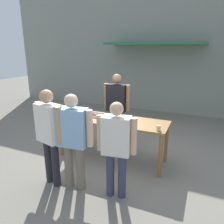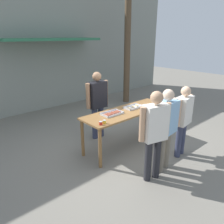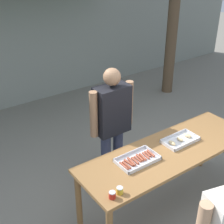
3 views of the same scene
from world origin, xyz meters
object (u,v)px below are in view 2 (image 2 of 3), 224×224
object	(u,v)px
condiment_jar_mustard	(101,123)
person_customer_with_cup	(183,116)
food_tray_sausages	(112,114)
utility_pole	(128,22)
condiment_jar_ketchup	(104,122)
person_customer_holding_hotdog	(155,130)
beer_cup	(163,102)
food_tray_buns	(133,107)
person_customer_waiting_in_line	(166,124)
person_server_behind_table	(97,100)

from	to	relation	value
condiment_jar_mustard	person_customer_with_cup	size ratio (longest dim) A/B	0.05
food_tray_sausages	utility_pole	xyz separation A→B (m)	(3.08, 2.59, 2.07)
condiment_jar_ketchup	person_customer_holding_hotdog	distance (m)	1.02
food_tray_sausages	beer_cup	distance (m)	1.47
condiment_jar_mustard	person_customer_with_cup	world-z (taller)	person_customer_with_cup
food_tray_buns	beer_cup	xyz separation A→B (m)	(0.76, -0.31, 0.03)
beer_cup	person_customer_holding_hotdog	bearing A→B (deg)	-148.72
beer_cup	person_customer_with_cup	distance (m)	0.95
food_tray_sausages	person_customer_with_cup	bearing A→B (deg)	-49.12
condiment_jar_mustard	person_customer_waiting_in_line	bearing A→B (deg)	-47.57
condiment_jar_mustard	beer_cup	bearing A→B (deg)	0.12
condiment_jar_mustard	beer_cup	size ratio (longest dim) A/B	0.78
condiment_jar_mustard	person_server_behind_table	size ratio (longest dim) A/B	0.04
person_server_behind_table	utility_pole	world-z (taller)	utility_pole
condiment_jar_ketchup	person_customer_waiting_in_line	world-z (taller)	person_customer_waiting_in_line
condiment_jar_mustard	person_customer_waiting_in_line	distance (m)	1.22
condiment_jar_mustard	beer_cup	world-z (taller)	beer_cup
beer_cup	person_server_behind_table	size ratio (longest dim) A/B	0.05
utility_pole	person_customer_waiting_in_line	bearing A→B (deg)	-126.49
condiment_jar_ketchup	food_tray_buns	bearing A→B (deg)	14.69
condiment_jar_ketchup	person_customer_with_cup	size ratio (longest dim) A/B	0.05
condiment_jar_ketchup	person_server_behind_table	world-z (taller)	person_server_behind_table
food_tray_buns	beer_cup	distance (m)	0.82
person_customer_holding_hotdog	utility_pole	world-z (taller)	utility_pole
person_customer_holding_hotdog	person_server_behind_table	bearing A→B (deg)	-85.34
condiment_jar_mustard	person_customer_with_cup	xyz separation A→B (m)	(1.55, -0.83, -0.01)
food_tray_sausages	beer_cup	bearing A→B (deg)	-11.89
food_tray_buns	person_customer_waiting_in_line	size ratio (longest dim) A/B	0.28
food_tray_sausages	person_server_behind_table	world-z (taller)	person_server_behind_table
person_customer_waiting_in_line	person_customer_holding_hotdog	bearing A→B (deg)	1.75
food_tray_buns	person_customer_waiting_in_line	bearing A→B (deg)	-108.89
beer_cup	person_server_behind_table	bearing A→B (deg)	138.89
food_tray_buns	utility_pole	distance (m)	4.09
condiment_jar_ketchup	person_customer_waiting_in_line	distance (m)	1.17
condiment_jar_mustard	utility_pole	distance (m)	5.08
condiment_jar_ketchup	utility_pole	bearing A→B (deg)	39.18
food_tray_sausages	food_tray_buns	xyz separation A→B (m)	(0.68, 0.00, 0.00)
condiment_jar_mustard	person_customer_waiting_in_line	world-z (taller)	person_customer_waiting_in_line
food_tray_sausages	beer_cup	xyz separation A→B (m)	(1.44, -0.30, 0.03)
food_tray_buns	person_customer_waiting_in_line	distance (m)	1.28
food_tray_buns	condiment_jar_mustard	size ratio (longest dim) A/B	6.33
condiment_jar_mustard	beer_cup	xyz separation A→B (m)	(2.00, 0.00, 0.01)
beer_cup	food_tray_buns	bearing A→B (deg)	158.06
food_tray_sausages	person_customer_holding_hotdog	world-z (taller)	person_customer_holding_hotdog
utility_pole	person_server_behind_table	bearing A→B (deg)	-147.68
person_customer_holding_hotdog	person_customer_waiting_in_line	bearing A→B (deg)	-157.62
beer_cup	person_customer_waiting_in_line	xyz separation A→B (m)	(-1.17, -0.91, 0.01)
beer_cup	person_server_behind_table	xyz separation A→B (m)	(-1.23, 1.08, 0.07)
person_customer_waiting_in_line	utility_pole	bearing A→B (deg)	-132.57
food_tray_buns	person_customer_holding_hotdog	xyz separation A→B (m)	(-0.83, -1.27, 0.08)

